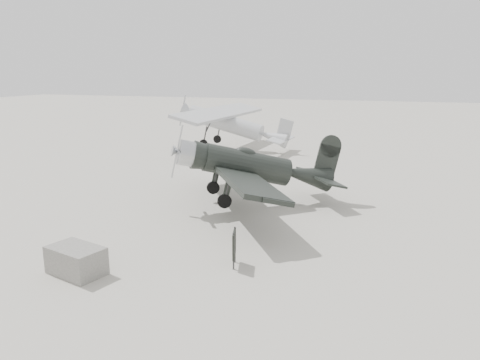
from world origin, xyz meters
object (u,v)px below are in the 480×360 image
at_px(lowwing_monoplane, 254,167).
at_px(equipment_block, 76,260).
at_px(highwing_monoplane, 230,121).
at_px(sign_board, 234,244).

relative_size(lowwing_monoplane, equipment_block, 5.80).
relative_size(highwing_monoplane, sign_board, 10.60).
height_order(highwing_monoplane, equipment_block, highwing_monoplane).
bearing_deg(highwing_monoplane, lowwing_monoplane, -62.98).
distance_m(lowwing_monoplane, equipment_block, 9.25).
bearing_deg(lowwing_monoplane, highwing_monoplane, 80.58).
bearing_deg(sign_board, equipment_block, -169.26).
relative_size(highwing_monoplane, equipment_block, 7.46).
distance_m(lowwing_monoplane, sign_board, 6.79).
xyz_separation_m(lowwing_monoplane, sign_board, (1.34, -6.56, -1.11)).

